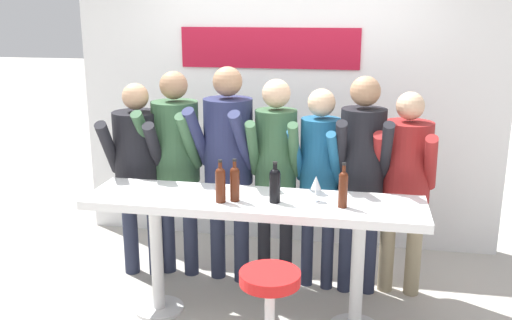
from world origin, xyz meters
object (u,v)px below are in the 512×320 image
tasting_table (254,219)px  person_center (276,160)px  person_right (362,162)px  wine_bottle_1 (343,187)px  wine_bottle_0 (220,183)px  person_center_right (319,167)px  wine_bottle_3 (275,184)px  bar_stool (270,311)px  person_left (176,153)px  person_far_left (138,161)px  person_far_right (406,173)px  wine_bottle_2 (235,182)px  person_center_left (228,152)px  wine_glass_0 (316,183)px

tasting_table → person_center: 0.64m
person_right → wine_bottle_1: bearing=-102.1°
wine_bottle_1 → person_center: bearing=130.4°
tasting_table → person_right: 0.96m
wine_bottle_0 → person_center_right: bearing=49.5°
person_center → wine_bottle_3: person_center is taller
bar_stool → person_left: 1.75m
person_center_right → person_center: bearing=-168.5°
person_far_left → person_far_right: person_far_left is taller
bar_stool → person_far_left: person_far_left is taller
person_right → wine_bottle_3: bearing=-134.6°
person_center → person_center_right: person_center is taller
wine_bottle_1 → wine_bottle_2: size_ratio=1.03×
tasting_table → person_far_right: (1.04, 0.62, 0.20)m
person_far_left → person_center: (1.12, 0.02, 0.05)m
person_far_right → tasting_table: bearing=-141.2°
person_center_left → person_center: person_center_left is taller
tasting_table → person_center: size_ratio=1.39×
wine_bottle_1 → wine_glass_0: 0.20m
person_right → wine_bottle_1: size_ratio=5.68×
wine_bottle_0 → person_right: bearing=36.3°
person_center → wine_bottle_2: person_center is taller
wine_glass_0 → person_far_left: bearing=160.2°
wine_bottle_0 → wine_bottle_3: 0.36m
tasting_table → person_right: bearing=38.3°
tasting_table → wine_bottle_3: size_ratio=8.28×
bar_stool → person_center: bearing=97.7°
person_center_left → wine_bottle_1: (0.92, -0.65, -0.03)m
bar_stool → person_center_right: (0.16, 1.29, 0.52)m
person_center → wine_bottle_3: (0.09, -0.62, 0.01)m
person_center → wine_bottle_0: bearing=-113.4°
tasting_table → person_far_left: person_far_left is taller
tasting_table → person_center: bearing=84.1°
person_far_left → wine_bottle_3: size_ratio=5.76×
person_left → person_center_left: (0.44, -0.03, 0.03)m
wine_glass_0 → person_center_left: bearing=142.7°
person_far_left → person_center: person_center is taller
wine_bottle_3 → wine_glass_0: size_ratio=1.58×
tasting_table → wine_bottle_0: wine_bottle_0 is taller
person_center_right → person_right: person_right is taller
person_center_left → person_far_right: 1.37m
person_center → person_right: bearing=-3.5°
person_center_right → wine_bottle_0: 0.93m
wine_glass_0 → person_center_right: bearing=92.3°
bar_stool → wine_bottle_0: wine_bottle_0 is taller
tasting_table → person_far_right: bearing=30.9°
wine_bottle_3 → tasting_table: bearing=163.6°
person_center_left → person_center_right: 0.72m
tasting_table → person_right: (0.71, 0.56, 0.29)m
wine_bottle_2 → person_far_right: bearing=30.9°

